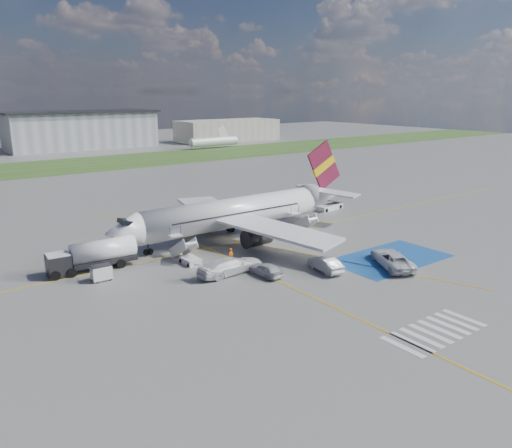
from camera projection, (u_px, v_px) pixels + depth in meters
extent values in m
plane|color=#60605E|center=(303.00, 267.00, 55.35)|extent=(400.00, 400.00, 0.00)
cube|color=#2D4C1E|center=(57.00, 167.00, 128.93)|extent=(400.00, 30.00, 0.01)
cube|color=gold|center=(241.00, 241.00, 64.64)|extent=(120.00, 0.20, 0.01)
cube|color=gold|center=(336.00, 308.00, 44.71)|extent=(0.20, 60.00, 0.01)
cube|color=gold|center=(241.00, 241.00, 64.64)|extent=(20.71, 56.45, 0.01)
cube|color=#17478C|center=(390.00, 258.00, 58.02)|extent=(14.00, 8.00, 0.01)
cube|color=silver|center=(402.00, 347.00, 37.93)|extent=(0.60, 4.00, 0.01)
cube|color=silver|center=(412.00, 342.00, 38.63)|extent=(0.60, 4.00, 0.01)
cube|color=silver|center=(421.00, 338.00, 39.32)|extent=(0.60, 4.00, 0.01)
cube|color=silver|center=(431.00, 334.00, 40.01)|extent=(0.60, 4.00, 0.01)
cube|color=silver|center=(439.00, 329.00, 40.71)|extent=(0.60, 4.00, 0.01)
cube|color=silver|center=(448.00, 325.00, 41.40)|extent=(0.60, 4.00, 0.01)
cube|color=silver|center=(456.00, 322.00, 42.09)|extent=(0.60, 4.00, 0.01)
cube|color=silver|center=(464.00, 318.00, 42.79)|extent=(0.60, 4.00, 0.01)
cube|color=gray|center=(82.00, 130.00, 169.93)|extent=(48.00, 18.00, 12.00)
cube|color=#A1988B|center=(228.00, 130.00, 196.80)|extent=(40.00, 16.00, 8.00)
cylinder|color=silver|center=(232.00, 213.00, 65.32)|extent=(26.00, 3.90, 3.90)
cone|color=silver|center=(122.00, 232.00, 56.65)|extent=(4.00, 3.90, 3.90)
cube|color=black|center=(127.00, 222.00, 56.73)|extent=(1.67, 1.90, 0.82)
cone|color=silver|center=(321.00, 195.00, 74.57)|extent=(6.50, 3.90, 3.90)
cube|color=silver|center=(279.00, 230.00, 59.46)|extent=(9.86, 15.95, 1.40)
cube|color=silver|center=(205.00, 205.00, 72.63)|extent=(9.86, 15.95, 1.40)
cylinder|color=#38383A|center=(257.00, 237.00, 61.49)|extent=(3.40, 2.10, 2.10)
cylinder|color=#38383A|center=(210.00, 219.00, 70.17)|extent=(3.40, 2.10, 2.10)
cube|color=maroon|center=(324.00, 166.00, 73.61)|extent=(6.62, 0.30, 7.45)
cube|color=#DDBA0C|center=(324.00, 166.00, 73.61)|extent=(4.36, 0.40, 3.08)
cube|color=silver|center=(340.00, 193.00, 72.26)|extent=(4.73, 5.95, 0.49)
cube|color=silver|center=(310.00, 187.00, 77.22)|extent=(4.73, 5.95, 0.49)
cube|color=black|center=(240.00, 213.00, 63.71)|extent=(19.50, 0.04, 0.18)
cube|color=black|center=(224.00, 208.00, 66.74)|extent=(19.50, 0.04, 0.18)
cube|color=silver|center=(184.00, 248.00, 57.11)|extent=(1.40, 3.73, 2.32)
cube|color=silver|center=(175.00, 236.00, 58.31)|extent=(1.40, 1.00, 0.12)
cylinder|color=black|center=(170.00, 232.00, 57.77)|extent=(0.06, 0.06, 1.10)
cylinder|color=black|center=(180.00, 230.00, 58.58)|extent=(0.06, 0.06, 1.10)
cube|color=silver|center=(191.00, 261.00, 56.16)|extent=(1.60, 2.40, 0.70)
cube|color=silver|center=(304.00, 223.00, 67.80)|extent=(1.40, 3.73, 2.32)
cube|color=silver|center=(295.00, 213.00, 69.00)|extent=(1.40, 1.00, 0.12)
cylinder|color=black|center=(291.00, 210.00, 68.46)|extent=(0.06, 0.06, 1.10)
cylinder|color=black|center=(299.00, 209.00, 69.27)|extent=(0.06, 0.06, 1.10)
cube|color=silver|center=(312.00, 234.00, 66.85)|extent=(1.60, 2.40, 0.70)
cube|color=black|center=(59.00, 265.00, 52.25)|extent=(2.48, 2.48, 2.33)
cylinder|color=silver|center=(103.00, 250.00, 54.52)|extent=(7.02, 2.79, 2.33)
cube|color=black|center=(104.00, 260.00, 54.82)|extent=(7.02, 2.79, 0.51)
cube|color=silver|center=(101.00, 273.00, 51.08)|extent=(2.03, 1.25, 1.40)
cube|color=black|center=(101.00, 266.00, 50.89)|extent=(1.92, 1.15, 0.12)
cube|color=silver|center=(330.00, 207.00, 81.88)|extent=(5.31, 2.46, 0.85)
cube|color=black|center=(334.00, 202.00, 82.57)|extent=(3.49, 1.77, 0.95)
imported|color=#B0B2B7|center=(266.00, 269.00, 52.39)|extent=(1.89, 4.27, 1.43)
imported|color=#A9ABB0|center=(325.00, 264.00, 53.80)|extent=(2.46, 4.99, 1.57)
imported|color=silver|center=(392.00, 256.00, 55.26)|extent=(5.33, 6.57, 2.25)
imported|color=white|center=(231.00, 263.00, 53.04)|extent=(6.03, 2.76, 2.31)
imported|color=#E65C0C|center=(231.00, 256.00, 55.78)|extent=(0.80, 0.63, 1.93)
imported|color=orange|center=(118.00, 255.00, 56.61)|extent=(0.93, 1.00, 1.64)
imported|color=#FC640D|center=(289.00, 229.00, 67.11)|extent=(0.80, 1.14, 1.79)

